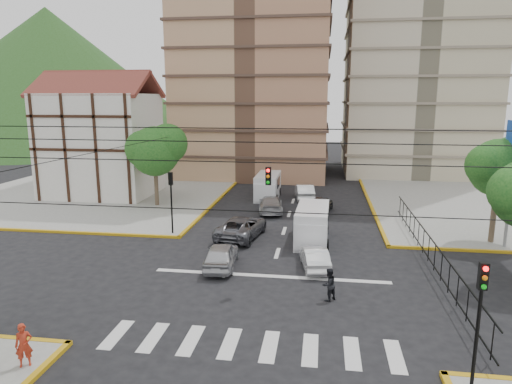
% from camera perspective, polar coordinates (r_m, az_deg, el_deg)
% --- Properties ---
extents(ground, '(160.00, 160.00, 0.00)m').
position_cam_1_polar(ground, '(24.43, 1.48, -11.52)').
color(ground, black).
rests_on(ground, ground).
extents(sidewalk_nw, '(26.00, 26.00, 0.15)m').
position_cam_1_polar(sidewalk_nw, '(48.92, -19.41, -0.23)').
color(sidewalk_nw, gray).
rests_on(sidewalk_nw, ground).
extents(crosswalk_stripes, '(12.00, 2.40, 0.01)m').
position_cam_1_polar(crosswalk_stripes, '(19.11, -0.80, -18.55)').
color(crosswalk_stripes, silver).
rests_on(crosswalk_stripes, ground).
extents(stop_line, '(13.00, 0.40, 0.01)m').
position_cam_1_polar(stop_line, '(25.52, 1.81, -10.46)').
color(stop_line, silver).
rests_on(stop_line, ground).
extents(tudor_building, '(10.80, 8.05, 12.23)m').
position_cam_1_polar(tudor_building, '(47.71, -18.76, 5.83)').
color(tudor_building, silver).
rests_on(tudor_building, ground).
extents(distant_hill, '(70.00, 70.00, 28.00)m').
position_cam_1_polar(distant_hill, '(108.90, -24.27, 13.02)').
color(distant_hill, '#264C19').
rests_on(distant_hill, ground).
extents(park_fence, '(0.10, 22.50, 1.66)m').
position_cam_1_polar(park_fence, '(29.17, 20.65, -8.36)').
color(park_fence, black).
rests_on(park_fence, ground).
extents(tree_park_c, '(4.65, 3.80, 7.25)m').
position_cam_1_polar(tree_park_c, '(33.60, 28.22, 2.97)').
color(tree_park_c, '#473828').
rests_on(tree_park_c, ground).
extents(tree_tudor, '(5.39, 4.40, 7.43)m').
position_cam_1_polar(tree_tudor, '(41.21, -12.42, 5.29)').
color(tree_tudor, '#473828').
rests_on(tree_tudor, ground).
extents(traffic_light_se, '(0.28, 0.22, 4.40)m').
position_cam_1_polar(traffic_light_se, '(16.70, 26.21, -12.55)').
color(traffic_light_se, black).
rests_on(traffic_light_se, ground).
extents(traffic_light_nw, '(0.28, 0.22, 4.40)m').
position_cam_1_polar(traffic_light_nw, '(32.51, -10.57, -0.06)').
color(traffic_light_nw, black).
rests_on(traffic_light_nw, ground).
extents(traffic_light_hanging, '(18.00, 9.12, 0.92)m').
position_cam_1_polar(traffic_light_hanging, '(20.76, 0.89, 1.36)').
color(traffic_light_hanging, black).
rests_on(traffic_light_hanging, ground).
extents(van_right_lane, '(2.24, 5.37, 2.40)m').
position_cam_1_polar(van_right_lane, '(31.00, 7.04, -4.23)').
color(van_right_lane, silver).
rests_on(van_right_lane, ground).
extents(van_left_lane, '(2.21, 5.27, 2.38)m').
position_cam_1_polar(van_left_lane, '(44.12, 1.44, 0.63)').
color(van_left_lane, silver).
rests_on(van_left_lane, ground).
extents(car_silver_front_left, '(1.98, 4.35, 1.45)m').
position_cam_1_polar(car_silver_front_left, '(26.62, -4.37, -7.88)').
color(car_silver_front_left, '#B8B9BD').
rests_on(car_silver_front_left, ground).
extents(car_white_front_right, '(1.97, 4.01, 1.26)m').
position_cam_1_polar(car_white_front_right, '(26.65, 7.32, -8.13)').
color(car_white_front_right, white).
rests_on(car_white_front_right, ground).
extents(car_grey_mid_left, '(3.31, 5.78, 1.52)m').
position_cam_1_polar(car_grey_mid_left, '(32.04, -1.81, -4.37)').
color(car_grey_mid_left, slate).
rests_on(car_grey_mid_left, ground).
extents(car_silver_rear_left, '(2.58, 5.07, 1.41)m').
position_cam_1_polar(car_silver_rear_left, '(39.04, 1.85, -1.51)').
color(car_silver_rear_left, '#B2B3B7').
rests_on(car_silver_rear_left, ground).
extents(car_darkgrey_mid_right, '(2.28, 4.35, 1.41)m').
position_cam_1_polar(car_darkgrey_mid_right, '(39.36, 8.14, -1.52)').
color(car_darkgrey_mid_right, '#252628').
rests_on(car_darkgrey_mid_right, ground).
extents(car_white_rear_right, '(2.22, 4.74, 1.50)m').
position_cam_1_polar(car_white_rear_right, '(44.12, 6.07, 0.04)').
color(car_white_rear_right, white).
rests_on(car_white_rear_right, ground).
extents(pedestrian_sw_corner, '(0.70, 0.64, 1.61)m').
position_cam_1_polar(pedestrian_sw_corner, '(19.11, -27.03, -16.68)').
color(pedestrian_sw_corner, '#B3301B').
rests_on(pedestrian_sw_corner, sidewalk_sw).
extents(pedestrian_crosswalk, '(0.99, 0.99, 1.62)m').
position_cam_1_polar(pedestrian_crosswalk, '(22.68, 9.07, -11.34)').
color(pedestrian_crosswalk, black).
rests_on(pedestrian_crosswalk, ground).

